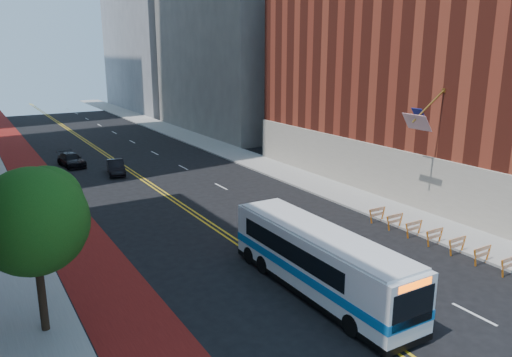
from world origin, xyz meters
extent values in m
plane|color=black|center=(0.00, 0.00, 0.00)|extent=(160.00, 160.00, 0.00)
cube|color=gray|center=(12.00, 30.00, 0.07)|extent=(4.00, 140.00, 0.15)
cube|color=#5E100D|center=(-8.10, 30.00, 0.00)|extent=(3.60, 140.00, 0.01)
cube|color=gold|center=(-0.18, 30.00, 0.00)|extent=(0.14, 140.00, 0.01)
cube|color=gold|center=(0.18, 30.00, 0.00)|extent=(0.14, 140.00, 0.01)
cube|color=silver|center=(4.80, -2.00, 0.01)|extent=(0.14, 2.20, 0.01)
cube|color=silver|center=(4.80, 6.00, 0.01)|extent=(0.14, 2.20, 0.01)
cube|color=silver|center=(4.80, 14.00, 0.01)|extent=(0.14, 2.20, 0.01)
cube|color=silver|center=(4.80, 22.00, 0.01)|extent=(0.14, 2.20, 0.01)
cube|color=silver|center=(4.80, 30.00, 0.01)|extent=(0.14, 2.20, 0.01)
cube|color=silver|center=(4.80, 38.00, 0.01)|extent=(0.14, 2.20, 0.01)
cube|color=silver|center=(4.80, 46.00, 0.01)|extent=(0.14, 2.20, 0.01)
cube|color=silver|center=(4.80, 54.00, 0.01)|extent=(0.14, 2.20, 0.01)
cube|color=silver|center=(4.80, 62.00, 0.01)|extent=(0.14, 2.20, 0.01)
cube|color=silver|center=(4.80, 70.00, 0.01)|extent=(0.14, 2.20, 0.01)
cube|color=silver|center=(4.80, 78.00, 0.01)|extent=(0.14, 2.20, 0.01)
cube|color=silver|center=(4.80, 86.00, 0.01)|extent=(0.14, 2.20, 0.01)
cube|color=maroon|center=(22.00, 12.00, 11.00)|extent=(16.00, 36.00, 22.00)
cube|color=#9E9384|center=(14.05, 12.00, 2.00)|extent=(0.50, 36.00, 4.00)
cube|color=black|center=(14.15, 6.00, 1.10)|extent=(0.35, 2.80, 2.20)
cube|color=black|center=(14.15, 13.00, 1.10)|extent=(0.35, 2.80, 2.20)
cube|color=black|center=(14.15, 20.00, 1.10)|extent=(0.35, 2.80, 2.20)
cube|color=#A57F33|center=(14.05, 8.00, 8.50)|extent=(0.25, 0.25, 0.25)
cylinder|color=#A57F33|center=(12.70, 8.00, 7.60)|extent=(2.85, 0.12, 2.05)
cube|color=#B21419|center=(11.70, 8.00, 6.60)|extent=(0.75, 1.90, 1.05)
cube|color=navy|center=(12.25, 8.45, 7.15)|extent=(0.39, 0.85, 0.52)
cube|color=orange|center=(9.05, -0.45, 0.50)|extent=(0.32, 0.06, 0.99)
cube|color=orange|center=(9.60, -0.45, 0.90)|extent=(1.25, 0.05, 0.22)
cube|color=orange|center=(9.60, -0.45, 0.55)|extent=(1.25, 0.05, 0.18)
cube|color=orange|center=(9.05, 1.10, 0.50)|extent=(0.32, 0.06, 0.99)
cube|color=orange|center=(10.15, 1.10, 0.50)|extent=(0.32, 0.06, 0.99)
cube|color=orange|center=(9.60, 1.10, 0.90)|extent=(1.25, 0.05, 0.22)
cube|color=orange|center=(9.60, 1.10, 0.55)|extent=(1.25, 0.05, 0.18)
cube|color=orange|center=(9.05, 2.65, 0.50)|extent=(0.32, 0.06, 0.99)
cube|color=orange|center=(10.15, 2.65, 0.50)|extent=(0.32, 0.06, 0.99)
cube|color=orange|center=(9.60, 2.65, 0.90)|extent=(1.25, 0.05, 0.22)
cube|color=orange|center=(9.60, 2.65, 0.55)|extent=(1.25, 0.05, 0.18)
cube|color=orange|center=(9.05, 4.20, 0.50)|extent=(0.32, 0.06, 0.99)
cube|color=orange|center=(10.15, 4.20, 0.50)|extent=(0.32, 0.06, 0.99)
cube|color=orange|center=(9.60, 4.20, 0.90)|extent=(1.25, 0.05, 0.22)
cube|color=orange|center=(9.60, 4.20, 0.55)|extent=(1.25, 0.05, 0.18)
cube|color=orange|center=(9.05, 5.75, 0.50)|extent=(0.32, 0.06, 0.99)
cube|color=orange|center=(10.15, 5.75, 0.50)|extent=(0.32, 0.06, 0.99)
cube|color=orange|center=(9.60, 5.75, 0.90)|extent=(1.25, 0.05, 0.22)
cube|color=orange|center=(9.60, 5.75, 0.55)|extent=(1.25, 0.05, 0.18)
cube|color=orange|center=(9.05, 7.30, 0.50)|extent=(0.32, 0.06, 0.99)
cube|color=orange|center=(10.15, 7.30, 0.50)|extent=(0.32, 0.06, 0.99)
cube|color=orange|center=(9.60, 7.30, 0.90)|extent=(1.25, 0.05, 0.22)
cube|color=orange|center=(9.60, 7.30, 0.55)|extent=(1.25, 0.05, 0.18)
cube|color=orange|center=(9.05, 8.85, 0.50)|extent=(0.32, 0.06, 0.99)
cube|color=orange|center=(10.15, 8.85, 0.50)|extent=(0.32, 0.06, 0.99)
cube|color=orange|center=(9.60, 8.85, 0.90)|extent=(1.25, 0.05, 0.22)
cube|color=orange|center=(9.60, 8.85, 0.55)|extent=(1.25, 0.05, 0.18)
cylinder|color=black|center=(-11.30, 6.00, 1.75)|extent=(0.32, 0.32, 3.20)
sphere|color=#113F0D|center=(-11.30, 6.00, 4.75)|extent=(4.20, 4.20, 4.20)
sphere|color=#113F0D|center=(-10.70, 6.40, 5.35)|extent=(2.80, 2.80, 2.80)
sphere|color=#113F0D|center=(-11.80, 5.70, 5.15)|extent=(2.40, 2.40, 2.40)
cube|color=silver|center=(0.25, 3.04, 1.66)|extent=(2.46, 11.20, 2.66)
cube|color=#0E5FA6|center=(0.25, 3.04, 1.26)|extent=(2.50, 11.24, 0.42)
cube|color=black|center=(0.25, 3.79, 2.10)|extent=(2.50, 7.84, 0.89)
cube|color=black|center=(0.23, -2.52, 1.87)|extent=(2.13, 0.10, 1.49)
cube|color=black|center=(0.26, 8.61, 2.05)|extent=(1.94, 0.10, 0.93)
cube|color=#FF5905|center=(0.23, -2.53, 2.80)|extent=(1.70, 0.08, 0.28)
cube|color=silver|center=(0.25, 3.04, 3.03)|extent=(2.34, 10.64, 0.11)
cube|color=black|center=(0.25, 3.04, 0.33)|extent=(2.49, 11.23, 0.28)
cylinder|color=black|center=(-0.87, -0.53, 0.47)|extent=(0.28, 0.93, 0.93)
cylinder|color=black|center=(1.33, -0.54, 0.47)|extent=(0.28, 0.93, 0.93)
cylinder|color=black|center=(-0.84, 6.18, 0.47)|extent=(0.28, 0.93, 0.93)
cylinder|color=black|center=(1.36, 6.17, 0.47)|extent=(0.28, 0.93, 0.93)
cylinder|color=black|center=(-0.84, 7.52, 0.47)|extent=(0.28, 0.93, 0.93)
cylinder|color=black|center=(1.36, 7.52, 0.47)|extent=(0.28, 0.93, 0.93)
imported|color=black|center=(-9.30, 27.55, 0.80)|extent=(2.62, 4.95, 1.60)
imported|color=black|center=(-1.50, 30.65, 0.66)|extent=(2.15, 4.23, 1.33)
imported|color=black|center=(-4.31, 36.10, 0.64)|extent=(2.30, 4.58, 1.28)
camera|label=1|loc=(-13.24, -13.75, 11.12)|focal=35.00mm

